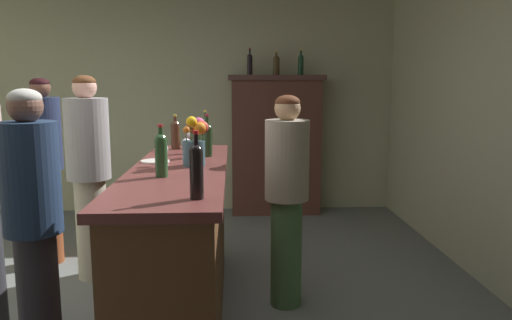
% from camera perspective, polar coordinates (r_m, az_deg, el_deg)
% --- Properties ---
extents(wall_back, '(5.66, 0.12, 2.78)m').
position_cam_1_polar(wall_back, '(6.23, -10.09, 6.95)').
color(wall_back, '#B5B793').
rests_on(wall_back, ground).
extents(bar_counter, '(0.61, 2.26, 1.05)m').
position_cam_1_polar(bar_counter, '(3.37, -8.71, -9.59)').
color(bar_counter, brown).
rests_on(bar_counter, ground).
extents(display_cabinet, '(1.14, 0.37, 1.68)m').
position_cam_1_polar(display_cabinet, '(5.97, 2.31, 2.05)').
color(display_cabinet, '#512D24').
rests_on(display_cabinet, ground).
extents(wine_bottle_chardonnay, '(0.07, 0.07, 0.32)m').
position_cam_1_polar(wine_bottle_chardonnay, '(2.34, -6.91, -1.01)').
color(wine_bottle_chardonnay, black).
rests_on(wine_bottle_chardonnay, bar_counter).
extents(wine_bottle_malbec, '(0.08, 0.08, 0.32)m').
position_cam_1_polar(wine_bottle_malbec, '(3.67, -5.67, 2.51)').
color(wine_bottle_malbec, '#20361B').
rests_on(wine_bottle_malbec, bar_counter).
extents(wine_bottle_merlot, '(0.07, 0.07, 0.29)m').
position_cam_1_polar(wine_bottle_merlot, '(4.11, -9.31, 3.07)').
color(wine_bottle_merlot, '#45291A').
rests_on(wine_bottle_merlot, bar_counter).
extents(wine_bottle_rose, '(0.06, 0.06, 0.33)m').
position_cam_1_polar(wine_bottle_rose, '(3.90, -5.89, 3.09)').
color(wine_bottle_rose, '#2D492F').
rests_on(wine_bottle_rose, bar_counter).
extents(wine_bottle_pinot, '(0.07, 0.07, 0.31)m').
position_cam_1_polar(wine_bottle_pinot, '(2.91, -10.91, 0.82)').
color(wine_bottle_pinot, '#264C27').
rests_on(wine_bottle_pinot, bar_counter).
extents(wine_glass_front, '(0.07, 0.07, 0.15)m').
position_cam_1_polar(wine_glass_front, '(3.31, -10.69, 1.18)').
color(wine_glass_front, white).
rests_on(wine_glass_front, bar_counter).
extents(wine_glass_mid, '(0.08, 0.08, 0.14)m').
position_cam_1_polar(wine_glass_mid, '(4.17, -7.62, 2.76)').
color(wine_glass_mid, white).
rests_on(wine_glass_mid, bar_counter).
extents(wine_glass_rear, '(0.07, 0.07, 0.15)m').
position_cam_1_polar(wine_glass_rear, '(3.58, -8.05, 1.86)').
color(wine_glass_rear, white).
rests_on(wine_glass_rear, bar_counter).
extents(flower_arrangement, '(0.18, 0.18, 0.33)m').
position_cam_1_polar(flower_arrangement, '(3.27, -7.03, 2.03)').
color(flower_arrangement, '#395865').
rests_on(flower_arrangement, bar_counter).
extents(cheese_plate, '(0.20, 0.20, 0.01)m').
position_cam_1_polar(cheese_plate, '(3.48, -11.58, -0.14)').
color(cheese_plate, white).
rests_on(cheese_plate, bar_counter).
extents(display_bottle_left, '(0.06, 0.06, 0.31)m').
position_cam_1_polar(display_bottle_left, '(5.91, -0.72, 11.12)').
color(display_bottle_left, black).
rests_on(display_bottle_left, display_cabinet).
extents(display_bottle_midleft, '(0.08, 0.08, 0.28)m').
position_cam_1_polar(display_bottle_midleft, '(5.93, 2.37, 10.99)').
color(display_bottle_midleft, '#403019').
rests_on(display_bottle_midleft, display_cabinet).
extents(display_bottle_center, '(0.07, 0.07, 0.30)m').
position_cam_1_polar(display_bottle_center, '(5.96, 5.20, 11.03)').
color(display_bottle_center, '#173722').
rests_on(display_bottle_center, display_cabinet).
extents(patron_by_cabinet, '(0.31, 0.31, 1.56)m').
position_cam_1_polar(patron_by_cabinet, '(2.94, -24.36, -6.19)').
color(patron_by_cabinet, '#29262F').
rests_on(patron_by_cabinet, ground).
extents(patron_near_entrance, '(0.31, 0.31, 1.63)m').
position_cam_1_polar(patron_near_entrance, '(4.66, -23.21, -0.26)').
color(patron_near_entrance, brown).
rests_on(patron_near_entrance, ground).
extents(patron_tall, '(0.35, 0.35, 1.65)m').
position_cam_1_polar(patron_tall, '(4.18, -18.77, -0.98)').
color(patron_tall, '#BAAD97').
rests_on(patron_tall, ground).
extents(bartender, '(0.31, 0.31, 1.51)m').
position_cam_1_polar(bartender, '(3.47, 3.57, -3.69)').
color(bartender, '#486F44').
rests_on(bartender, ground).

